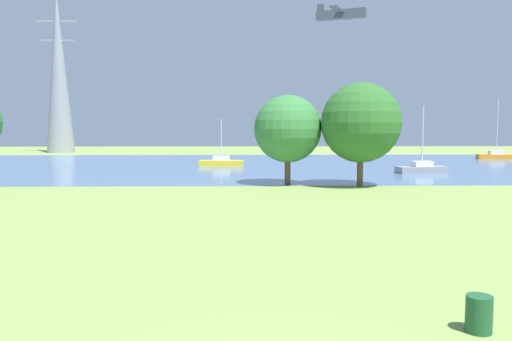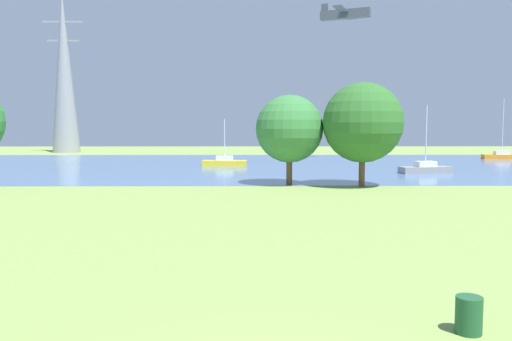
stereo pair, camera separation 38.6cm
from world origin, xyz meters
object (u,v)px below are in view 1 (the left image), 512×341
Objects in this scene: litter_bin at (479,314)px; tree_east_far at (288,129)px; sailboat_orange at (496,155)px; electricity_pylon at (59,71)px; sailboat_gray at (422,168)px; sailboat_yellow at (221,162)px; tree_west_near at (361,123)px; light_aircraft at (341,14)px.

tree_east_far is (-1.75, 27.84, 3.78)m from litter_bin.
electricity_pylon reaches higher than sailboat_orange.
sailboat_gray reaches higher than sailboat_yellow.
sailboat_yellow is (-7.47, 45.77, 0.04)m from litter_bin.
electricity_pylon is at bearing 133.47° from sailboat_yellow.
sailboat_gray is 16.63m from tree_east_far.
electricity_pylon reaches higher than litter_bin.
tree_west_near is at bearing -129.51° from sailboat_orange.
sailboat_gray is at bearing 51.91° from tree_west_near.
sailboat_orange is 67.02m from electricity_pylon.
sailboat_orange reaches higher than sailboat_yellow.
tree_west_near reaches higher than litter_bin.
sailboat_yellow is at bearing 99.27° from litter_bin.
sailboat_orange is 0.30× the size of electricity_pylon.
sailboat_yellow is (-19.08, 8.74, -0.01)m from sailboat_gray.
sailboat_yellow is 41.86m from electricity_pylon.
litter_bin is 0.12× the size of tree_east_far.
sailboat_orange reaches higher than litter_bin.
sailboat_gray is 27.13m from light_aircraft.
electricity_pylon is (-33.16, 46.87, 9.00)m from tree_east_far.
sailboat_gray is at bearing 72.60° from litter_bin.
tree_east_far is 0.25× the size of electricity_pylon.
electricity_pylon is at bearing 128.55° from tree_west_near.
sailboat_gray is (11.60, 37.03, 0.05)m from litter_bin.
tree_west_near is 62.11m from electricity_pylon.
litter_bin is 46.38m from sailboat_yellow.
tree_west_near is at bearing -128.09° from sailboat_gray.
litter_bin is 0.03× the size of electricity_pylon.
electricity_pylon is at bearing 115.04° from litter_bin.
tree_east_far is at bearing -54.72° from electricity_pylon.
sailboat_gray is (-16.85, -19.93, -0.02)m from sailboat_orange.
sailboat_orange is 1.05× the size of tree_west_near.
litter_bin is 60.06m from light_aircraft.
litter_bin is 28.15m from tree_east_far.
sailboat_orange is 42.12m from tree_east_far.
light_aircraft is at bearing -23.00° from electricity_pylon.
sailboat_orange is at bearing -15.65° from electricity_pylon.
tree_west_near is (10.90, -19.17, 4.19)m from sailboat_yellow.
light_aircraft is at bearing 82.53° from litter_bin.
tree_west_near reaches higher than sailboat_yellow.
light_aircraft is (-21.02, -0.22, 18.17)m from sailboat_orange.
litter_bin is at bearing -86.41° from tree_east_far.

